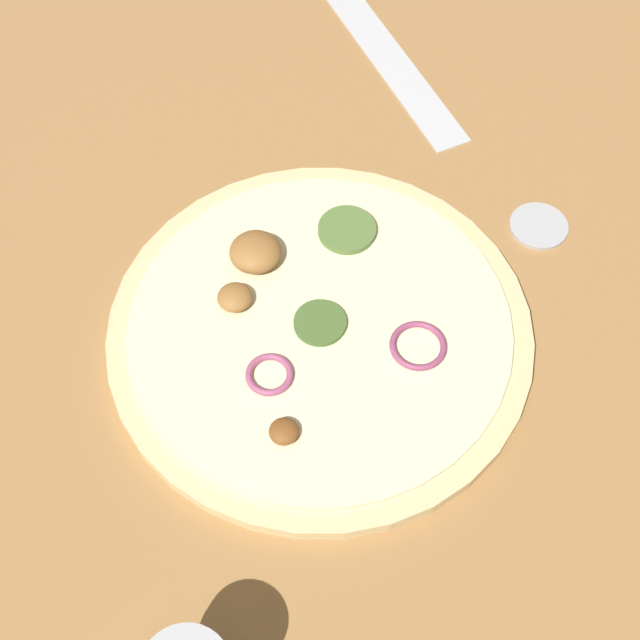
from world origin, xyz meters
TOP-DOWN VIEW (x-y plane):
  - ground_plane at (0.00, 0.00)m, footprint 3.00×3.00m
  - pizza at (0.00, 0.00)m, footprint 0.32×0.32m
  - loose_cap at (0.19, -0.07)m, footprint 0.05×0.05m

SIDE VIEW (x-z plane):
  - ground_plane at x=0.00m, z-range 0.00..0.00m
  - loose_cap at x=0.19m, z-range 0.00..0.01m
  - pizza at x=0.00m, z-range -0.01..0.03m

